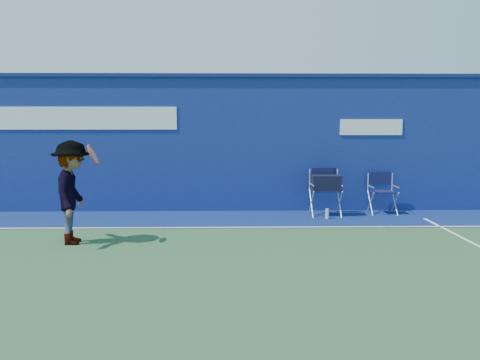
{
  "coord_description": "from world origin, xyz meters",
  "views": [
    {
      "loc": [
        0.43,
        -6.37,
        2.07
      ],
      "look_at": [
        0.61,
        2.6,
        1.0
      ],
      "focal_mm": 38.0,
      "sensor_mm": 36.0,
      "label": 1
    }
  ],
  "objects_px": {
    "directors_chair_right": "(382,201)",
    "water_bottle": "(327,214)",
    "tennis_player": "(72,192)",
    "directors_chair_left": "(325,196)"
  },
  "relations": [
    {
      "from": "directors_chair_left",
      "to": "water_bottle",
      "type": "distance_m",
      "value": 0.49
    },
    {
      "from": "directors_chair_right",
      "to": "water_bottle",
      "type": "relative_size",
      "value": 4.24
    },
    {
      "from": "tennis_player",
      "to": "directors_chair_right",
      "type": "bearing_deg",
      "value": 23.14
    },
    {
      "from": "water_bottle",
      "to": "tennis_player",
      "type": "relative_size",
      "value": 0.12
    },
    {
      "from": "directors_chair_right",
      "to": "tennis_player",
      "type": "distance_m",
      "value": 6.54
    },
    {
      "from": "tennis_player",
      "to": "directors_chair_left",
      "type": "bearing_deg",
      "value": 26.8
    },
    {
      "from": "directors_chair_right",
      "to": "water_bottle",
      "type": "height_order",
      "value": "directors_chair_right"
    },
    {
      "from": "directors_chair_left",
      "to": "tennis_player",
      "type": "xyz_separation_m",
      "value": [
        -4.69,
        -2.37,
        0.43
      ]
    },
    {
      "from": "directors_chair_left",
      "to": "tennis_player",
      "type": "distance_m",
      "value": 5.27
    },
    {
      "from": "directors_chair_right",
      "to": "water_bottle",
      "type": "distance_m",
      "value": 1.45
    }
  ]
}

